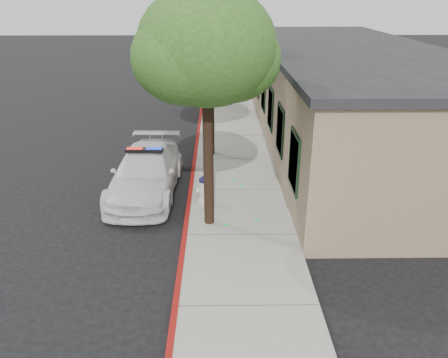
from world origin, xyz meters
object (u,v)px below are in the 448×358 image
at_px(clapboard_building, 344,93).
at_px(street_tree_far, 212,23).
at_px(police_car, 146,172).
at_px(street_tree_mid, 210,17).
at_px(street_tree_near, 207,53).
at_px(fire_hydrant, 204,189).

xyz_separation_m(clapboard_building, street_tree_far, (-5.96, 5.88, 2.60)).
bearing_deg(police_car, street_tree_mid, 60.66).
distance_m(clapboard_building, street_tree_far, 8.77).
height_order(street_tree_near, street_tree_far, street_tree_near).
relative_size(police_car, fire_hydrant, 5.81).
relative_size(fire_hydrant, street_tree_near, 0.14).
height_order(clapboard_building, fire_hydrant, clapboard_building).
distance_m(street_tree_mid, street_tree_far, 8.24).
relative_size(police_car, street_tree_mid, 0.74).
bearing_deg(street_tree_near, fire_hydrant, 98.51).
bearing_deg(street_tree_near, police_car, 132.24).
bearing_deg(clapboard_building, fire_hydrant, -131.52).
height_order(clapboard_building, street_tree_near, street_tree_near).
bearing_deg(street_tree_far, police_car, -100.45).
bearing_deg(clapboard_building, street_tree_near, -125.66).
bearing_deg(street_tree_near, street_tree_mid, 90.22).
bearing_deg(fire_hydrant, street_tree_mid, 92.42).
distance_m(fire_hydrant, street_tree_far, 13.47).
height_order(fire_hydrant, street_tree_far, street_tree_far).
bearing_deg(fire_hydrant, clapboard_building, 53.11).
relative_size(police_car, street_tree_near, 0.81).
bearing_deg(street_tree_mid, fire_hydrant, -92.21).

